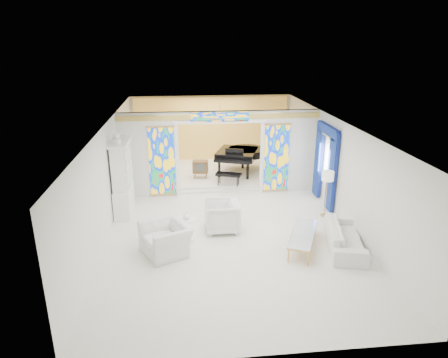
{
  "coord_description": "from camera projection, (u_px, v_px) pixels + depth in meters",
  "views": [
    {
      "loc": [
        -1.26,
        -11.54,
        5.32
      ],
      "look_at": [
        -0.04,
        0.2,
        1.17
      ],
      "focal_mm": 32.0,
      "sensor_mm": 36.0,
      "label": 1
    }
  ],
  "objects": [
    {
      "name": "stained_glass_left",
      "position": [
        162.0,
        161.0,
        13.86
      ],
      "size": [
        0.9,
        0.04,
        2.4
      ],
      "primitive_type": "cube",
      "color": "gold",
      "rests_on": "partition_wall"
    },
    {
      "name": "side_table",
      "position": [
        187.0,
        226.0,
        11.04
      ],
      "size": [
        0.55,
        0.55,
        0.65
      ],
      "rotation": [
        0.0,
        0.0,
        -0.06
      ],
      "color": "white",
      "rests_on": "floor"
    },
    {
      "name": "alcove_platform",
      "position": [
        215.0,
        173.0,
        16.53
      ],
      "size": [
        6.8,
        3.8,
        0.18
      ],
      "primitive_type": "cube",
      "color": "white",
      "rests_on": "floor"
    },
    {
      "name": "vase",
      "position": [
        187.0,
        215.0,
        10.93
      ],
      "size": [
        0.21,
        0.21,
        0.21
      ],
      "primitive_type": "imported",
      "rotation": [
        0.0,
        0.0,
        0.07
      ],
      "color": "silver",
      "rests_on": "side_table"
    },
    {
      "name": "blue_drapes",
      "position": [
        326.0,
        159.0,
        13.18
      ],
      "size": [
        0.14,
        1.85,
        2.65
      ],
      "color": "navy",
      "rests_on": "wall_right"
    },
    {
      "name": "stained_glass_right",
      "position": [
        276.0,
        158.0,
        14.26
      ],
      "size": [
        0.9,
        0.04,
        2.4
      ],
      "primitive_type": "cube",
      "color": "gold",
      "rests_on": "partition_wall"
    },
    {
      "name": "armchair_left",
      "position": [
        166.0,
        239.0,
        10.4
      ],
      "size": [
        1.51,
        1.59,
        0.8
      ],
      "primitive_type": "imported",
      "rotation": [
        0.0,
        0.0,
        -1.12
      ],
      "color": "silver",
      "rests_on": "floor"
    },
    {
      "name": "partition_wall",
      "position": [
        220.0,
        149.0,
        14.04
      ],
      "size": [
        7.0,
        0.22,
        3.0
      ],
      "color": "silver",
      "rests_on": "floor"
    },
    {
      "name": "china_cabinet",
      "position": [
        122.0,
        178.0,
        12.57
      ],
      "size": [
        0.56,
        1.46,
        2.72
      ],
      "color": "white",
      "rests_on": "floor"
    },
    {
      "name": "gold_curtain_back",
      "position": [
        212.0,
        130.0,
        17.73
      ],
      "size": [
        6.7,
        0.1,
        2.9
      ],
      "primitive_type": "cube",
      "color": "#FBC057",
      "rests_on": "wall_back"
    },
    {
      "name": "floor_lamp",
      "position": [
        328.0,
        178.0,
        12.28
      ],
      "size": [
        0.46,
        0.46,
        1.49
      ],
      "rotation": [
        0.0,
        0.0,
        -0.33
      ],
      "color": "#C48B44",
      "rests_on": "floor"
    },
    {
      "name": "stained_glass_transom",
      "position": [
        220.0,
        117.0,
        13.55
      ],
      "size": [
        2.0,
        0.04,
        0.34
      ],
      "primitive_type": "cube",
      "color": "gold",
      "rests_on": "partition_wall"
    },
    {
      "name": "floor",
      "position": [
        226.0,
        216.0,
        12.71
      ],
      "size": [
        12.0,
        12.0,
        0.0
      ],
      "primitive_type": "plane",
      "color": "white",
      "rests_on": "ground"
    },
    {
      "name": "sofa",
      "position": [
        345.0,
        237.0,
        10.67
      ],
      "size": [
        1.35,
        2.35,
        0.64
      ],
      "primitive_type": "imported",
      "rotation": [
        0.0,
        0.0,
        1.34
      ],
      "color": "white",
      "rests_on": "floor"
    },
    {
      "name": "wall_back",
      "position": [
        211.0,
        129.0,
        17.85
      ],
      "size": [
        7.0,
        0.02,
        3.0
      ],
      "primitive_type": "cube",
      "color": "silver",
      "rests_on": "floor"
    },
    {
      "name": "wall_right",
      "position": [
        336.0,
        167.0,
        12.56
      ],
      "size": [
        0.02,
        12.0,
        3.0
      ],
      "primitive_type": "cube",
      "color": "silver",
      "rests_on": "floor"
    },
    {
      "name": "tv_console",
      "position": [
        200.0,
        167.0,
        15.53
      ],
      "size": [
        0.63,
        0.47,
        0.68
      ],
      "rotation": [
        0.0,
        0.0,
        -0.14
      ],
      "color": "brown",
      "rests_on": "alcove_platform"
    },
    {
      "name": "wall_left",
      "position": [
        109.0,
        175.0,
        11.87
      ],
      "size": [
        0.02,
        12.0,
        3.0
      ],
      "primitive_type": "cube",
      "color": "silver",
      "rests_on": "floor"
    },
    {
      "name": "grand_piano",
      "position": [
        241.0,
        154.0,
        16.09
      ],
      "size": [
        2.39,
        2.97,
        1.14
      ],
      "rotation": [
        0.0,
        0.0,
        -0.35
      ],
      "color": "black",
      "rests_on": "alcove_platform"
    },
    {
      "name": "ceiling",
      "position": [
        226.0,
        123.0,
        11.72
      ],
      "size": [
        7.0,
        12.0,
        0.02
      ],
      "primitive_type": "cube",
      "color": "white",
      "rests_on": "wall_back"
    },
    {
      "name": "armchair_right",
      "position": [
        222.0,
        216.0,
        11.6
      ],
      "size": [
        1.0,
        0.97,
        0.9
      ],
      "primitive_type": "imported",
      "rotation": [
        0.0,
        0.0,
        -1.58
      ],
      "color": "silver",
      "rests_on": "floor"
    },
    {
      "name": "wall_front",
      "position": [
        265.0,
        284.0,
        6.59
      ],
      "size": [
        7.0,
        0.02,
        3.0
      ],
      "primitive_type": "cube",
      "color": "silver",
      "rests_on": "floor"
    },
    {
      "name": "chandelier",
      "position": [
        220.0,
        114.0,
        15.64
      ],
      "size": [
        0.48,
        0.48,
        0.3
      ],
      "primitive_type": "cylinder",
      "color": "#C48B44",
      "rests_on": "ceiling"
    },
    {
      "name": "coffee_table",
      "position": [
        304.0,
        234.0,
        10.67
      ],
      "size": [
        1.32,
        2.0,
        0.43
      ],
      "rotation": [
        0.0,
        0.0,
        -0.42
      ],
      "color": "white",
      "rests_on": "floor"
    }
  ]
}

